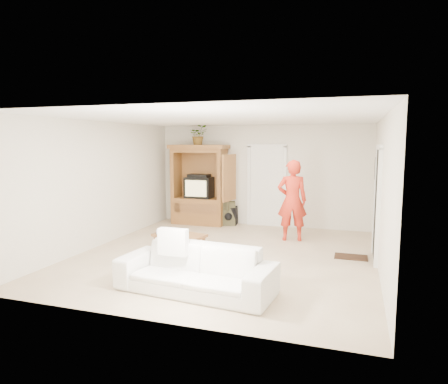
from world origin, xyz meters
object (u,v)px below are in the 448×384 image
object	(u,v)px
armoire	(200,190)
man	(292,200)
sofa	(196,270)
coffee_table	(180,236)

from	to	relation	value
armoire	man	distance (m)	2.80
man	sofa	bearing A→B (deg)	63.15
armoire	man	world-z (taller)	armoire
armoire	sofa	xyz separation A→B (m)	(1.75, -4.60, -0.57)
armoire	coffee_table	bearing A→B (deg)	-76.71
man	coffee_table	xyz separation A→B (m)	(-1.95, -1.69, -0.57)
coffee_table	armoire	bearing A→B (deg)	114.67
man	coffee_table	world-z (taller)	man
sofa	coffee_table	xyz separation A→B (m)	(-1.10, 1.85, -0.01)
armoire	sofa	size ratio (longest dim) A/B	0.92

